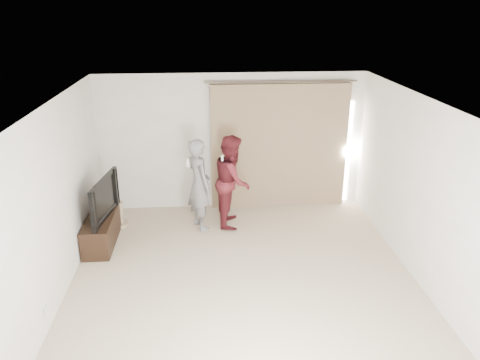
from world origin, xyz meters
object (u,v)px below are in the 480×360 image
object	(u,v)px
tv_console	(102,230)
person_woman	(232,181)
tv	(98,198)
person_man	(199,184)

from	to	relation	value
tv_console	person_woman	bearing A→B (deg)	14.88
tv_console	tv	size ratio (longest dim) A/B	1.06
tv	person_woman	world-z (taller)	person_woman
tv	person_man	size ratio (longest dim) A/B	0.72
person_woman	person_man	bearing A→B (deg)	-167.91
person_man	person_woman	xyz separation A→B (m)	(0.59, 0.13, 0.01)
tv_console	person_woman	xyz separation A→B (m)	(2.22, 0.59, 0.59)
tv	person_man	bearing A→B (deg)	-65.61
tv_console	tv	bearing A→B (deg)	0.00
tv	person_woman	size ratio (longest dim) A/B	0.71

